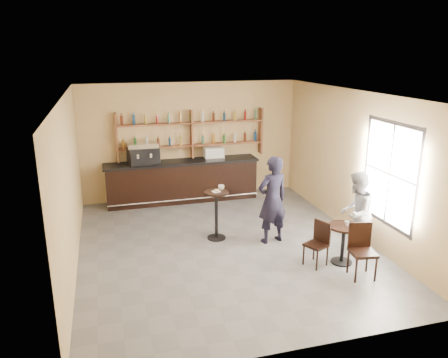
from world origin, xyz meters
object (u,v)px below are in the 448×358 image
object	(u,v)px
chair_west	(316,244)
espresso_machine	(143,153)
man_main	(272,200)
bar_counter	(182,181)
patron_second	(356,212)
pedestal_table	(216,215)
chair_south	(363,252)
cafe_table	(343,244)
pastry_case	(213,153)

from	to	relation	value
chair_west	espresso_machine	bearing A→B (deg)	-173.23
man_main	chair_west	world-z (taller)	man_main
espresso_machine	bar_counter	bearing A→B (deg)	-8.97
chair_west	patron_second	world-z (taller)	patron_second
pedestal_table	chair_south	world-z (taller)	pedestal_table
cafe_table	chair_south	size ratio (longest dim) A/B	0.78
bar_counter	pedestal_table	world-z (taller)	bar_counter
bar_counter	pastry_case	distance (m)	1.14
man_main	chair_west	xyz separation A→B (m)	(0.42, -1.25, -0.52)
man_main	patron_second	xyz separation A→B (m)	(1.46, -0.90, -0.10)
pedestal_table	cafe_table	size ratio (longest dim) A/B	1.40
man_main	espresso_machine	bearing A→B (deg)	-64.74
espresso_machine	man_main	world-z (taller)	man_main
pedestal_table	chair_west	world-z (taller)	pedestal_table
pedestal_table	patron_second	xyz separation A→B (m)	(2.57, -1.37, 0.31)
espresso_machine	patron_second	bearing A→B (deg)	-55.67
bar_counter	patron_second	xyz separation A→B (m)	(2.83, -4.08, 0.29)
espresso_machine	chair_south	xyz separation A→B (m)	(3.41, -5.09, -0.91)
man_main	cafe_table	bearing A→B (deg)	115.01
pastry_case	bar_counter	bearing A→B (deg)	170.92
espresso_machine	chair_west	xyz separation A→B (m)	(2.81, -4.44, -0.97)
bar_counter	patron_second	bearing A→B (deg)	-55.27
espresso_machine	pastry_case	world-z (taller)	espresso_machine
bar_counter	pastry_case	world-z (taller)	pastry_case
pedestal_table	chair_west	bearing A→B (deg)	-48.46
bar_counter	chair_west	bearing A→B (deg)	-68.00
espresso_machine	man_main	distance (m)	4.00
cafe_table	patron_second	world-z (taller)	patron_second
patron_second	man_main	bearing A→B (deg)	-77.17
pedestal_table	man_main	xyz separation A→B (m)	(1.11, -0.47, 0.41)
pastry_case	chair_west	bearing A→B (deg)	-87.51
man_main	patron_second	world-z (taller)	man_main
cafe_table	pedestal_table	bearing A→B (deg)	139.49
bar_counter	chair_south	distance (m)	5.62
chair_south	pedestal_table	bearing A→B (deg)	140.72
pastry_case	cafe_table	size ratio (longest dim) A/B	0.69
man_main	pastry_case	bearing A→B (deg)	-92.92
bar_counter	man_main	world-z (taller)	man_main
bar_counter	pedestal_table	distance (m)	2.72
cafe_table	chair_south	world-z (taller)	chair_south
bar_counter	pedestal_table	bearing A→B (deg)	-84.47
pastry_case	man_main	size ratio (longest dim) A/B	0.28
espresso_machine	pastry_case	size ratio (longest dim) A/B	1.43
pedestal_table	chair_south	xyz separation A→B (m)	(2.13, -2.38, -0.04)
espresso_machine	cafe_table	size ratio (longest dim) A/B	0.99
pastry_case	cafe_table	bearing A→B (deg)	-81.07
pastry_case	chair_south	size ratio (longest dim) A/B	0.54
pedestal_table	espresso_machine	bearing A→B (deg)	115.27
espresso_machine	chair_south	bearing A→B (deg)	-65.14
man_main	cafe_table	distance (m)	1.72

